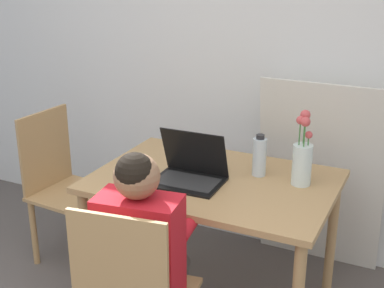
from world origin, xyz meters
name	(u,v)px	position (x,y,z in m)	size (l,w,h in m)	color
wall_back	(222,39)	(0.00, 2.23, 1.25)	(6.40, 0.05, 2.50)	white
dining_table	(214,195)	(0.28, 1.47, 0.62)	(1.14, 0.79, 0.71)	tan
chair_spare	(64,186)	(-0.69, 1.53, 0.45)	(0.43, 0.43, 0.88)	tan
person_seated	(144,243)	(0.23, 0.90, 0.65)	(0.38, 0.46, 1.05)	red
laptop	(190,170)	(0.19, 1.40, 0.76)	(0.33, 0.26, 0.24)	black
flower_vase	(302,158)	(0.67, 1.59, 0.84)	(0.09, 0.09, 0.36)	silver
water_bottle	(259,156)	(0.46, 1.61, 0.81)	(0.07, 0.07, 0.21)	silver
cardboard_panel	(320,177)	(0.66, 2.09, 0.55)	(0.70, 0.17, 1.10)	silver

